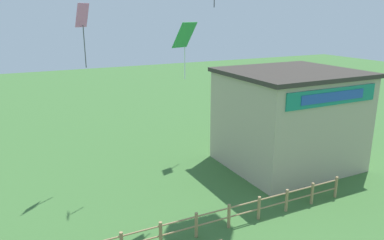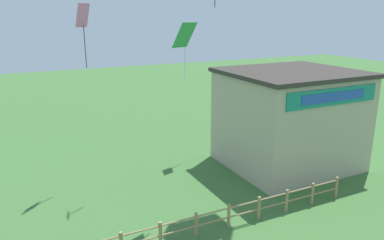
% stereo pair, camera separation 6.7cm
% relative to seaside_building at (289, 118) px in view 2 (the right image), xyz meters
% --- Properties ---
extents(wooden_fence, '(14.45, 0.14, 1.11)m').
position_rel_seaside_building_xyz_m(wooden_fence, '(-7.84, -4.66, -2.31)').
color(wooden_fence, '#9E7F56').
rests_on(wooden_fence, ground_plane).
extents(seaside_building, '(7.50, 6.69, 5.83)m').
position_rel_seaside_building_xyz_m(seaside_building, '(0.00, 0.00, 0.00)').
color(seaside_building, '#B7A88E').
rests_on(seaside_building, ground_plane).
extents(kite_green_diamond, '(1.11, 0.97, 2.46)m').
position_rel_seaside_building_xyz_m(kite_green_diamond, '(-7.84, -1.94, 5.03)').
color(kite_green_diamond, green).
extents(kite_pink_diamond, '(0.87, 0.80, 3.28)m').
position_rel_seaside_building_xyz_m(kite_pink_diamond, '(-11.11, 3.37, 5.68)').
color(kite_pink_diamond, pink).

